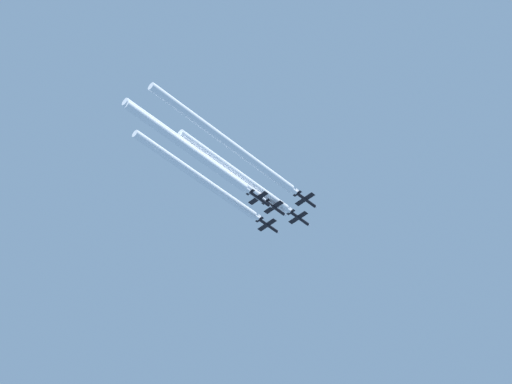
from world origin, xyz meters
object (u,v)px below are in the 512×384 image
Objects in this scene: jet_slot at (275,208)px; jet_lead at (300,218)px; jet_high_trail at (260,199)px; jet_right_wingman at (306,200)px; jet_left_wingman at (269,226)px.

jet_lead is at bearing 88.40° from jet_slot.
jet_right_wingman is at bearing 56.75° from jet_high_trail.
jet_left_wingman is at bearing -148.67° from jet_lead.
jet_right_wingman is at bearing -35.27° from jet_lead.
jet_lead is at bearing 89.75° from jet_high_trail.
jet_slot is at bearing 91.85° from jet_high_trail.
jet_slot is (-10.28, -6.58, -1.77)m from jet_right_wingman.
jet_left_wingman is (-10.73, -6.53, -1.23)m from jet_lead.
jet_lead is 1.00× the size of jet_left_wingman.
jet_high_trail is (-0.10, -22.25, -4.61)m from jet_lead.
jet_left_wingman is at bearing 124.05° from jet_high_trail.
jet_left_wingman is at bearing 145.71° from jet_slot.
jet_high_trail is at bearing -123.25° from jet_right_wingman.
jet_lead is 22.73m from jet_high_trail.
jet_left_wingman reaches higher than jet_right_wingman.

